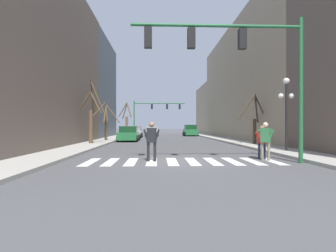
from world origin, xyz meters
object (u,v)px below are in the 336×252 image
object	(u,v)px
traffic_signal_far	(154,109)
pedestrian_on_left_sidewalk	(152,138)
street_tree_right_mid	(254,120)
street_tree_left_mid	(106,121)
pedestrian_waiting_at_curb	(265,138)
traffic_signal_near	(238,54)
street_lamp_right_corner	(286,99)
street_tree_left_far	(92,116)
pedestrian_near_right_corner	(262,139)
car_at_intersection	(134,132)
car_driving_toward_lane	(190,131)
car_parked_right_mid	(152,131)
street_tree_right_far	(127,121)
car_parked_right_far	(129,134)

from	to	relation	value
traffic_signal_far	pedestrian_on_left_sidewalk	size ratio (longest dim) A/B	4.86
street_tree_right_mid	street_tree_left_mid	distance (m)	14.22
pedestrian_waiting_at_curb	street_tree_right_mid	xyz separation A→B (m)	(2.91, 9.20, 1.05)
traffic_signal_near	street_lamp_right_corner	xyz separation A→B (m)	(4.06, 3.95, -1.49)
street_tree_left_mid	street_tree_left_far	bearing A→B (deg)	-92.91
pedestrian_near_right_corner	street_tree_left_far	world-z (taller)	street_tree_left_far
pedestrian_waiting_at_curb	traffic_signal_near	bearing A→B (deg)	74.98
car_at_intersection	street_lamp_right_corner	bearing A→B (deg)	-152.03
street_lamp_right_corner	car_driving_toward_lane	size ratio (longest dim) A/B	1.01
traffic_signal_near	car_driving_toward_lane	xyz separation A→B (m)	(1.77, 30.26, -3.82)
street_lamp_right_corner	traffic_signal_near	bearing A→B (deg)	-135.81
car_parked_right_mid	street_tree_right_mid	world-z (taller)	street_tree_right_mid
pedestrian_on_left_sidewalk	street_tree_left_far	distance (m)	11.59
traffic_signal_far	car_at_intersection	size ratio (longest dim) A/B	1.81
car_driving_toward_lane	pedestrian_near_right_corner	xyz separation A→B (m)	(-0.16, -28.83, 0.13)
traffic_signal_near	street_tree_left_far	xyz separation A→B (m)	(-8.86, 11.01, -2.22)
traffic_signal_far	pedestrian_waiting_at_curb	bearing A→B (deg)	-80.19
pedestrian_waiting_at_curb	street_tree_right_far	size ratio (longest dim) A/B	0.34
street_lamp_right_corner	car_at_intersection	bearing A→B (deg)	117.97
street_tree_right_mid	traffic_signal_near	bearing A→B (deg)	-113.91
traffic_signal_near	pedestrian_waiting_at_curb	world-z (taller)	traffic_signal_near
car_parked_right_far	street_tree_right_mid	size ratio (longest dim) A/B	1.12
car_parked_right_mid	street_tree_right_far	size ratio (longest dim) A/B	0.93
traffic_signal_far	street_tree_left_far	xyz separation A→B (m)	(-4.86, -21.99, -1.94)
car_parked_right_mid	pedestrian_near_right_corner	xyz separation A→B (m)	(5.86, -28.23, 0.18)
pedestrian_near_right_corner	street_tree_right_far	xyz separation A→B (m)	(-9.91, 29.36, 1.45)
car_parked_right_mid	car_driving_toward_lane	size ratio (longest dim) A/B	1.16
street_tree_left_mid	car_parked_right_mid	bearing A→B (deg)	72.68
pedestrian_on_left_sidewalk	street_lamp_right_corner	bearing A→B (deg)	34.34
street_tree_right_far	street_tree_left_mid	size ratio (longest dim) A/B	1.35
street_lamp_right_corner	street_tree_right_far	xyz separation A→B (m)	(-12.37, 26.83, -0.75)
traffic_signal_far	car_parked_right_far	world-z (taller)	traffic_signal_far
car_at_intersection	car_parked_right_far	xyz separation A→B (m)	(0.07, -7.31, -0.02)
traffic_signal_far	street_lamp_right_corner	bearing A→B (deg)	-74.49
car_parked_right_mid	street_tree_right_mid	xyz separation A→B (m)	(8.72, -19.58, 1.32)
street_lamp_right_corner	street_tree_right_mid	distance (m)	6.23
traffic_signal_near	street_tree_right_far	world-z (taller)	traffic_signal_near
pedestrian_waiting_at_curb	street_tree_left_mid	xyz separation A→B (m)	(-10.18, 14.76, 1.05)
pedestrian_near_right_corner	pedestrian_waiting_at_curb	bearing A→B (deg)	-50.11
street_lamp_right_corner	street_tree_left_mid	bearing A→B (deg)	137.34
car_driving_toward_lane	street_tree_left_mid	world-z (taller)	street_tree_left_mid
car_parked_right_mid	car_driving_toward_lane	xyz separation A→B (m)	(6.03, 0.60, 0.04)
car_parked_right_mid	street_tree_left_mid	size ratio (longest dim) A/B	1.25
street_lamp_right_corner	car_at_intersection	distance (m)	22.51
street_lamp_right_corner	street_tree_left_mid	xyz separation A→B (m)	(-12.69, 11.69, -1.06)
traffic_signal_near	car_parked_right_far	xyz separation A→B (m)	(-6.37, 16.40, -3.90)
pedestrian_near_right_corner	street_tree_left_mid	size ratio (longest dim) A/B	0.41
traffic_signal_near	pedestrian_on_left_sidewalk	world-z (taller)	traffic_signal_near
street_lamp_right_corner	street_tree_left_far	size ratio (longest dim) A/B	0.79
car_at_intersection	pedestrian_waiting_at_curb	size ratio (longest dim) A/B	2.70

